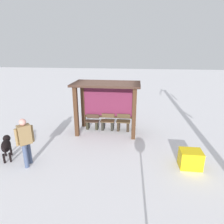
# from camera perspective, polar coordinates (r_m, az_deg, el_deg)

# --- Properties ---
(ground_plane) EXTENTS (60.00, 60.00, 0.00)m
(ground_plane) POSITION_cam_1_polar(r_m,az_deg,el_deg) (9.27, -1.53, -5.82)
(ground_plane) COLOR silver
(bus_shelter) EXTENTS (2.95, 1.59, 2.33)m
(bus_shelter) POSITION_cam_1_polar(r_m,az_deg,el_deg) (8.88, -1.46, 4.63)
(bus_shelter) COLOR #402818
(bus_shelter) RESTS_ON ground
(bench_left_inside) EXTENTS (0.65, 0.35, 0.70)m
(bench_left_inside) POSITION_cam_1_polar(r_m,az_deg,el_deg) (9.56, -5.76, -3.28)
(bench_left_inside) COLOR #3F2C22
(bench_left_inside) RESTS_ON ground
(bench_center_inside) EXTENTS (0.65, 0.40, 0.76)m
(bench_center_inside) POSITION_cam_1_polar(r_m,az_deg,el_deg) (9.41, -1.28, -3.38)
(bench_center_inside) COLOR #4E3924
(bench_center_inside) RESTS_ON ground
(bench_right_inside) EXTENTS (0.65, 0.42, 0.77)m
(bench_right_inside) POSITION_cam_1_polar(r_m,az_deg,el_deg) (9.34, 3.31, -3.56)
(bench_right_inside) COLOR #483822
(bench_right_inside) RESTS_ON ground
(person_walking) EXTENTS (0.46, 0.48, 1.66)m
(person_walking) POSITION_cam_1_polar(r_m,az_deg,el_deg) (6.97, -24.05, -7.24)
(person_walking) COLOR olive
(person_walking) RESTS_ON ground
(dog) EXTENTS (0.71, 1.01, 0.72)m
(dog) POSITION_cam_1_polar(r_m,az_deg,el_deg) (7.92, -28.52, -8.49)
(dog) COLOR black
(dog) RESTS_ON ground
(grit_bin) EXTENTS (0.70, 0.56, 0.60)m
(grit_bin) POSITION_cam_1_polar(r_m,az_deg,el_deg) (7.08, 21.94, -12.61)
(grit_bin) COLOR yellow
(grit_bin) RESTS_ON ground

